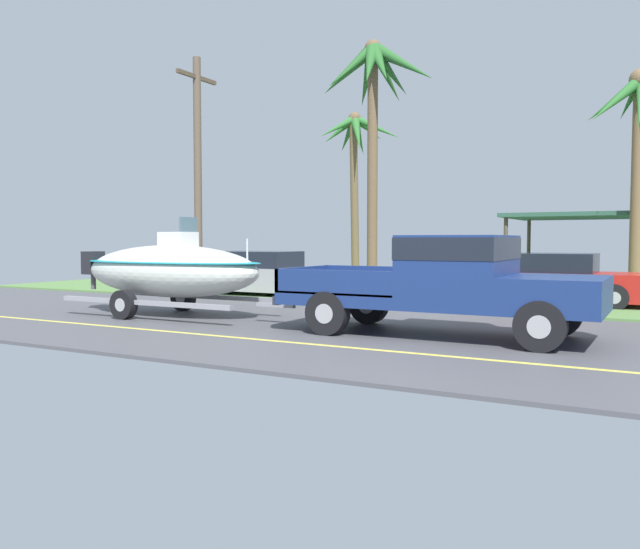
% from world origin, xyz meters
% --- Properties ---
extents(ground, '(36.00, 22.00, 0.11)m').
position_xyz_m(ground, '(0.00, 8.38, -0.01)').
color(ground, '#4C4C51').
extents(pickup_truck_towing, '(5.91, 2.11, 1.81)m').
position_xyz_m(pickup_truck_towing, '(0.66, 0.19, 1.02)').
color(pickup_truck_towing, navy).
rests_on(pickup_truck_towing, ground).
extents(boat_on_trailer, '(5.95, 2.19, 2.24)m').
position_xyz_m(boat_on_trailer, '(-6.03, 0.19, 1.04)').
color(boat_on_trailer, gray).
rests_on(boat_on_trailer, ground).
extents(parked_sedan_near, '(4.62, 1.89, 1.38)m').
position_xyz_m(parked_sedan_near, '(1.17, 6.96, 0.67)').
color(parked_sedan_near, '#B21E19').
rests_on(parked_sedan_near, ground).
extents(parked_sedan_far, '(4.52, 1.83, 1.38)m').
position_xyz_m(parked_sedan_far, '(-7.18, 5.60, 0.67)').
color(parked_sedan_far, '#99999E').
rests_on(parked_sedan_far, ground).
extents(carport_awning, '(7.07, 4.51, 2.65)m').
position_xyz_m(carport_awning, '(2.22, 13.57, 2.53)').
color(carport_awning, '#4C4238').
rests_on(carport_awning, ground).
extents(palm_tree_near_left, '(3.68, 2.71, 7.18)m').
position_xyz_m(palm_tree_near_left, '(-3.30, 5.32, 5.83)').
color(palm_tree_near_left, brown).
rests_on(palm_tree_near_left, ground).
extents(palm_tree_far_left, '(3.20, 3.35, 6.90)m').
position_xyz_m(palm_tree_far_left, '(-7.41, 12.79, 5.34)').
color(palm_tree_far_left, brown).
rests_on(palm_tree_far_left, ground).
extents(utility_pole, '(0.24, 1.80, 7.30)m').
position_xyz_m(utility_pole, '(-8.89, 4.71, 3.80)').
color(utility_pole, brown).
rests_on(utility_pole, ground).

